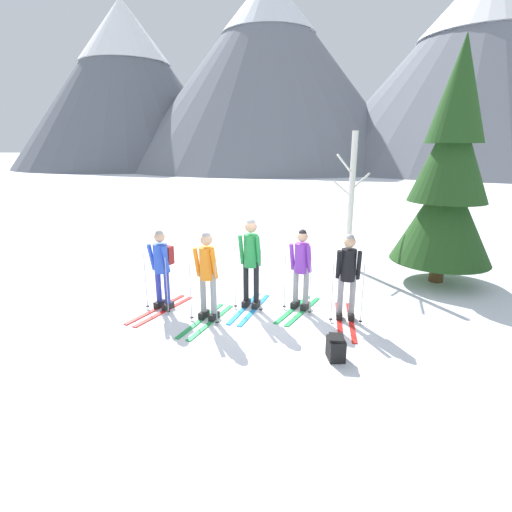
{
  "coord_description": "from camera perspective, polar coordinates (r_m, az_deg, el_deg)",
  "views": [
    {
      "loc": [
        0.95,
        -7.04,
        3.16
      ],
      "look_at": [
        -0.08,
        0.45,
        1.05
      ],
      "focal_mm": 27.47,
      "sensor_mm": 36.0,
      "label": 1
    }
  ],
  "objects": [
    {
      "name": "birch_tree_tall",
      "position": [
        10.64,
        13.64,
        7.91
      ],
      "size": [
        0.99,
        0.69,
        3.56
      ],
      "color": "silver",
      "rests_on": "ground"
    },
    {
      "name": "skier_in_green",
      "position": [
        7.72,
        -0.76,
        -0.47
      ],
      "size": [
        0.65,
        1.7,
        1.84
      ],
      "color": "#1E84D1",
      "rests_on": "ground"
    },
    {
      "name": "mountain_ridge_distant",
      "position": [
        62.15,
        9.08,
        24.94
      ],
      "size": [
        91.2,
        46.02,
        26.66
      ],
      "color": "slate",
      "rests_on": "ground"
    },
    {
      "name": "ground_plane",
      "position": [
        7.78,
        0.14,
        -8.39
      ],
      "size": [
        400.0,
        400.0,
        0.0
      ],
      "primitive_type": "plane",
      "color": "white"
    },
    {
      "name": "skier_in_blue",
      "position": [
        7.93,
        -13.57,
        -1.38
      ],
      "size": [
        0.88,
        1.68,
        1.63
      ],
      "color": "red",
      "rests_on": "ground"
    },
    {
      "name": "skier_in_orange",
      "position": [
        7.26,
        -7.13,
        -2.43
      ],
      "size": [
        0.72,
        1.67,
        1.7
      ],
      "color": "green",
      "rests_on": "ground"
    },
    {
      "name": "skier_in_black",
      "position": [
        7.4,
        13.21,
        -2.66
      ],
      "size": [
        0.61,
        1.75,
        1.66
      ],
      "color": "red",
      "rests_on": "ground"
    },
    {
      "name": "backpack_on_snow_front",
      "position": [
        6.29,
        11.54,
        -12.98
      ],
      "size": [
        0.3,
        0.36,
        0.38
      ],
      "color": "black",
      "rests_on": "ground"
    },
    {
      "name": "pine_tree_near",
      "position": [
        10.07,
        26.29,
        10.3
      ],
      "size": [
        2.27,
        2.27,
        5.48
      ],
      "color": "#51381E",
      "rests_on": "ground"
    },
    {
      "name": "skier_in_purple",
      "position": [
        7.74,
        6.6,
        -1.6
      ],
      "size": [
        0.88,
        1.59,
        1.64
      ],
      "color": "green",
      "rests_on": "ground"
    }
  ]
}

